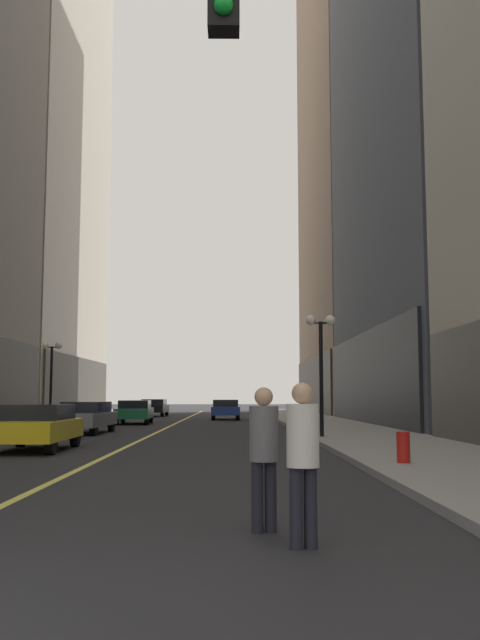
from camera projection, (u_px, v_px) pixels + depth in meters
The scene contains 17 objects.
ground_plane at pixel (173, 425), 38.31m from camera, with size 200.00×200.00×0.00m, color #262628.
sidewalk_left at pixel (20, 424), 38.24m from camera, with size 4.50×78.00×0.15m, color gray.
sidewalk_right at pixel (324, 424), 38.39m from camera, with size 4.50×78.00×0.15m, color gray.
lane_centre_stripe at pixel (173, 425), 38.31m from camera, with size 0.16×70.00×0.01m, color #E5D64C.
building_left_far at pixel (13, 7), 67.12m from camera, with size 14.61×26.00×76.99m.
building_right_far at pixel (370, 104), 66.42m from camera, with size 11.38×26.00×58.05m.
car_yellow at pixel (36, 425), 20.35m from camera, with size 1.96×4.34×1.32m.
car_grey at pixel (86, 416), 29.71m from camera, with size 1.96×4.77×1.32m.
car_green at pixel (135, 411), 40.21m from camera, with size 2.10×4.75×1.32m.
car_blue at pixel (225, 409), 47.40m from camera, with size 1.93×4.34×1.32m.
car_black at pixel (154, 407), 54.85m from camera, with size 2.03×4.11×1.32m.
pedestrian_in_white_shirt at pixel (303, 451), 7.32m from camera, with size 0.43×0.43×1.69m.
pedestrian_in_grey_suit at pixel (264, 447), 8.18m from camera, with size 0.43×0.43×1.66m.
traffic_light_near_right at pixel (471, 143), 6.13m from camera, with size 3.43×0.35×5.65m.
street_lamp_left_far at pixel (52, 364), 37.59m from camera, with size 1.06×0.36×4.43m.
street_lamp_right_mid at pixel (321, 348), 25.07m from camera, with size 1.06×0.36×4.43m.
fire_hydrant_right at pixel (403, 451), 14.97m from camera, with size 0.28×0.28×0.80m, color red.
Camera 1 is at (3.29, -3.73, 1.55)m, focal length 39.67 mm.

